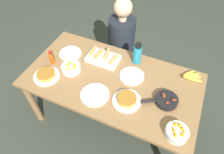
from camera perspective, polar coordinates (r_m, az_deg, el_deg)
The scene contains 15 objects.
ground_plane at distance 2.51m, azimuth 0.00°, elevation -11.03°, with size 14.00×14.00×0.00m, color #383D33.
dining_table at distance 2.00m, azimuth 0.00°, elevation -2.22°, with size 1.68×0.89×0.71m.
banana_bunch at distance 2.07m, azimuth 21.57°, elevation 0.17°, with size 0.20×0.16×0.04m.
melon_tray at distance 2.08m, azimuth -2.54°, elevation 5.44°, with size 0.34×0.20×0.10m.
skillet at distance 1.81m, azimuth 15.13°, elevation -6.43°, with size 0.30×0.23×0.08m.
frittata_plate_center at distance 1.76m, azimuth 4.23°, elevation -6.45°, with size 0.26×0.26×0.06m.
frittata_plate_side at distance 2.03m, azimuth -18.26°, elevation 0.52°, with size 0.25×0.25×0.06m.
empty_plate_near_front at distance 2.21m, azimuth -11.81°, elevation 6.57°, with size 0.24×0.24×0.02m.
empty_plate_far_left at distance 1.81m, azimuth -4.93°, elevation -5.07°, with size 0.26×0.26×0.02m.
empty_plate_far_right at distance 1.95m, azimuth 5.67°, elevation 0.29°, with size 0.24×0.24×0.02m.
fruit_bowl_mango at distance 1.66m, azimuth 18.07°, elevation -14.79°, with size 0.18×0.18×0.12m.
fruit_bowl_citrus at distance 2.02m, azimuth -11.65°, elevation 2.59°, with size 0.19×0.19×0.11m.
water_bottle at distance 2.03m, azimuth 7.23°, elevation 6.63°, with size 0.09×0.09×0.23m.
hot_sauce_bottle at distance 2.12m, azimuth -16.91°, elevation 5.19°, with size 0.05×0.05×0.16m.
person_figure at distance 2.59m, azimuth 2.62°, elevation 8.21°, with size 0.35×0.35×1.16m.
Camera 1 is at (0.51, -1.13, 2.19)m, focal length 32.00 mm.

